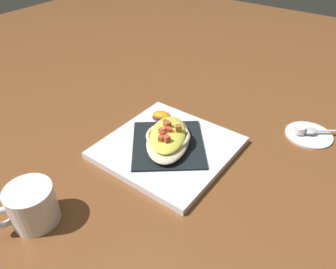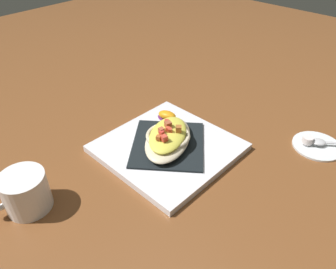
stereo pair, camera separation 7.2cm
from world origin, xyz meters
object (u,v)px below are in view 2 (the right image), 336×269
square_plate (168,148)px  gratin_dish (168,137)px  creamer_saucer (317,145)px  spoon (321,142)px  coffee_mug (25,194)px  creamer_cup_0 (308,140)px  orange_garnish (167,116)px

square_plate → gratin_dish: bearing=26.7°
creamer_saucer → spoon: spoon is taller
coffee_mug → creamer_cup_0: coffee_mug is taller
creamer_saucer → spoon: 0.01m
square_plate → spoon: (-0.25, 0.25, 0.01)m
gratin_dish → spoon: gratin_dish is taller
orange_garnish → square_plate: bearing=44.1°
gratin_dish → creamer_saucer: (-0.25, 0.25, -0.03)m
coffee_mug → creamer_saucer: 0.64m
orange_garnish → spoon: bearing=117.9°
gratin_dish → orange_garnish: size_ratio=3.52×
orange_garnish → gratin_dish: bearing=44.1°
square_plate → coffee_mug: coffee_mug is taller
square_plate → spoon: spoon is taller
square_plate → gratin_dish: (0.00, 0.00, 0.03)m
creamer_saucer → coffee_mug: bearing=-30.8°
square_plate → gratin_dish: size_ratio=1.39×
orange_garnish → coffee_mug: 0.38m
gratin_dish → creamer_saucer: bearing=134.9°
coffee_mug → spoon: 0.65m
orange_garnish → spoon: (-0.17, 0.33, -0.01)m
creamer_cup_0 → gratin_dish: bearing=-44.4°
creamer_saucer → creamer_cup_0: (0.01, -0.02, 0.01)m
coffee_mug → creamer_cup_0: (-0.54, 0.31, -0.02)m
orange_garnish → spoon: orange_garnish is taller
spoon → square_plate: bearing=-45.3°
orange_garnish → creamer_cup_0: bearing=117.1°
square_plate → orange_garnish: size_ratio=4.91×
gratin_dish → creamer_cup_0: bearing=135.6°
square_plate → orange_garnish: bearing=-135.9°
orange_garnish → creamer_cup_0: orange_garnish is taller
gratin_dish → orange_garnish: gratin_dish is taller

